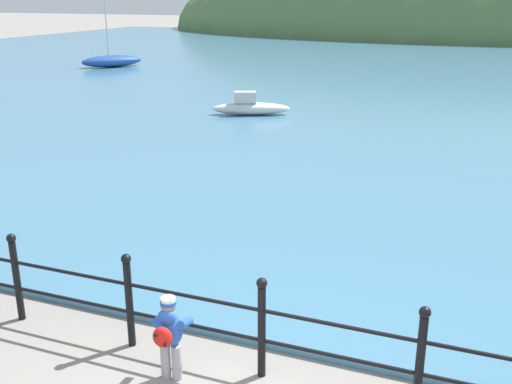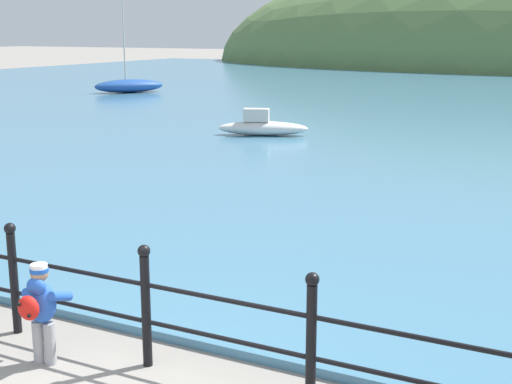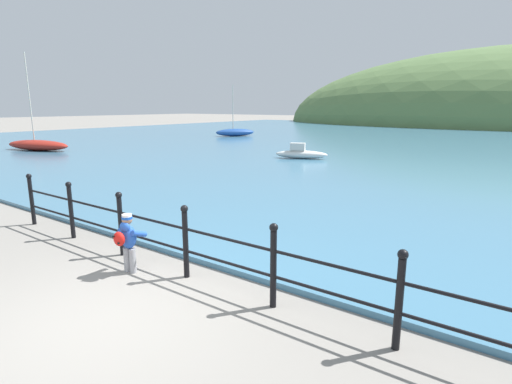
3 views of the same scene
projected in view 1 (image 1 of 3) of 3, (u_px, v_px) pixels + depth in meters
The scene contains 6 objects.
water at pixel (455, 68), 33.64m from camera, with size 80.00×60.00×0.10m, color teal.
far_hillside at pixel (476, 33), 63.54m from camera, with size 68.77×37.83×21.82m.
iron_railing at pixel (262, 325), 6.51m from camera, with size 10.23×0.12×1.21m.
child_in_coat at pixel (169, 331), 6.45m from camera, with size 0.41×0.55×1.00m.
boat_mid_harbor at pixel (112, 61), 33.57m from camera, with size 3.05×3.46×4.42m.
boat_white_sailboat at pixel (250, 107), 20.44m from camera, with size 2.72×1.58×0.79m.
Camera 1 is at (1.95, -3.85, 4.08)m, focal length 42.00 mm.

